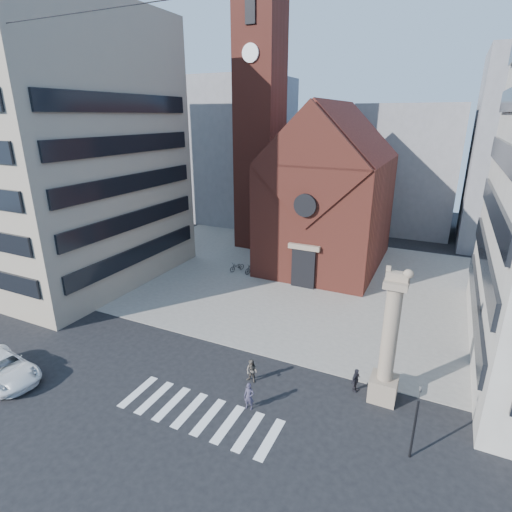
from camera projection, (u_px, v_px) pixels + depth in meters
The scene contains 21 objects.
ground at pixel (217, 382), 26.11m from camera, with size 120.00×120.00×0.00m, color black.
piazza at pixel (309, 280), 42.27m from camera, with size 46.00×30.00×0.05m, color gray.
zebra_crossing at pixel (199, 413), 23.34m from camera, with size 10.20×3.20×0.01m, color white, non-canonical shape.
church at pixel (329, 195), 44.75m from camera, with size 12.00×16.65×18.00m.
campanile at pixel (260, 122), 48.75m from camera, with size 5.50×5.50×31.20m.
building_left at pixel (58, 152), 40.04m from camera, with size 18.00×20.00×26.00m, color gray.
bg_block_left at pixel (235, 151), 64.61m from camera, with size 16.00×14.00×22.00m, color gray.
bg_block_mid at pixel (406, 169), 58.96m from camera, with size 14.00×12.00×18.00m, color gray.
lion_column at pixel (388, 350), 23.45m from camera, with size 1.63×1.60×8.68m.
traffic_light at pixel (415, 421), 19.62m from camera, with size 0.13×0.16×4.30m.
white_car at pixel (3, 368), 26.11m from camera, with size 2.74×5.94×1.65m, color white.
pedestrian_0 at pixel (249, 396), 23.47m from camera, with size 0.63×0.41×1.73m, color #363245.
pedestrian_1 at pixel (252, 371), 25.85m from camera, with size 0.79×0.62×1.63m, color #584F46.
pedestrian_2 at pixel (356, 380), 25.02m from camera, with size 0.93×0.39×1.59m, color black.
scooter_0 at pixel (237, 267), 44.45m from camera, with size 0.67×1.91×1.01m, color black.
scooter_1 at pixel (252, 269), 43.70m from camera, with size 0.52×1.86×1.12m, color black.
scooter_2 at pixel (267, 272), 42.98m from camera, with size 0.67×1.91×1.01m, color black.
scooter_3 at pixel (282, 274), 42.22m from camera, with size 0.52×1.86×1.12m, color black.
scooter_4 at pixel (299, 277), 41.50m from camera, with size 0.67×1.91×1.01m, color black.
scooter_5 at pixel (315, 280), 40.75m from camera, with size 0.52×1.86×1.12m, color black.
scooter_6 at pixel (333, 283), 40.03m from camera, with size 0.67×1.91×1.01m, color black.
Camera 1 is at (11.72, -18.64, 16.48)m, focal length 28.00 mm.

